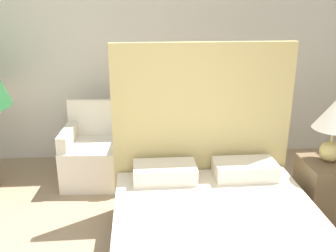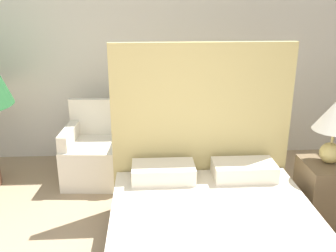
{
  "view_description": "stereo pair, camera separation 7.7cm",
  "coord_description": "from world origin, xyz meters",
  "px_view_note": "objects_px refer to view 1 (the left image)",
  "views": [
    {
      "loc": [
        -0.19,
        -0.88,
        1.88
      ],
      "look_at": [
        0.09,
        2.49,
        0.7
      ],
      "focal_mm": 40.0,
      "sensor_mm": 36.0,
      "label": 1
    },
    {
      "loc": [
        -0.12,
        -0.89,
        1.88
      ],
      "look_at": [
        0.09,
        2.49,
        0.7
      ],
      "focal_mm": 40.0,
      "sensor_mm": 36.0,
      "label": 2
    }
  ],
  "objects_px": {
    "side_table": "(140,160)",
    "nightstand": "(326,190)",
    "table_lamp": "(335,119)",
    "armchair_near_window_right": "(184,154)",
    "armchair_near_window_left": "(96,157)",
    "bed": "(221,240)"
  },
  "relations": [
    {
      "from": "side_table",
      "to": "nightstand",
      "type": "bearing_deg",
      "value": -28.17
    },
    {
      "from": "table_lamp",
      "to": "side_table",
      "type": "bearing_deg",
      "value": 152.45
    },
    {
      "from": "table_lamp",
      "to": "side_table",
      "type": "xyz_separation_m",
      "value": [
        -1.61,
        0.84,
        -0.68
      ]
    },
    {
      "from": "side_table",
      "to": "table_lamp",
      "type": "bearing_deg",
      "value": -27.55
    },
    {
      "from": "nightstand",
      "to": "armchair_near_window_right",
      "type": "bearing_deg",
      "value": 141.55
    },
    {
      "from": "armchair_near_window_left",
      "to": "table_lamp",
      "type": "bearing_deg",
      "value": -18.91
    },
    {
      "from": "bed",
      "to": "nightstand",
      "type": "bearing_deg",
      "value": 30.08
    },
    {
      "from": "armchair_near_window_left",
      "to": "table_lamp",
      "type": "relative_size",
      "value": 1.49
    },
    {
      "from": "armchair_near_window_left",
      "to": "armchair_near_window_right",
      "type": "relative_size",
      "value": 1.0
    },
    {
      "from": "bed",
      "to": "side_table",
      "type": "distance_m",
      "value": 1.58
    },
    {
      "from": "bed",
      "to": "side_table",
      "type": "relative_size",
      "value": 4.29
    },
    {
      "from": "armchair_near_window_right",
      "to": "nightstand",
      "type": "xyz_separation_m",
      "value": [
        1.14,
        -0.91,
        0.0
      ]
    },
    {
      "from": "armchair_near_window_left",
      "to": "nightstand",
      "type": "bearing_deg",
      "value": -19.44
    },
    {
      "from": "bed",
      "to": "nightstand",
      "type": "height_order",
      "value": "bed"
    },
    {
      "from": "nightstand",
      "to": "bed",
      "type": "bearing_deg",
      "value": -149.92
    },
    {
      "from": "armchair_near_window_right",
      "to": "bed",
      "type": "bearing_deg",
      "value": -82.27
    },
    {
      "from": "armchair_near_window_right",
      "to": "side_table",
      "type": "relative_size",
      "value": 1.74
    },
    {
      "from": "armchair_near_window_right",
      "to": "side_table",
      "type": "xyz_separation_m",
      "value": [
        -0.47,
        -0.04,
        -0.03
      ]
    },
    {
      "from": "armchair_near_window_right",
      "to": "table_lamp",
      "type": "xyz_separation_m",
      "value": [
        1.14,
        -0.88,
        0.65
      ]
    },
    {
      "from": "table_lamp",
      "to": "bed",
      "type": "bearing_deg",
      "value": -148.9
    },
    {
      "from": "armchair_near_window_left",
      "to": "side_table",
      "type": "distance_m",
      "value": 0.47
    },
    {
      "from": "table_lamp",
      "to": "side_table",
      "type": "height_order",
      "value": "table_lamp"
    }
  ]
}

